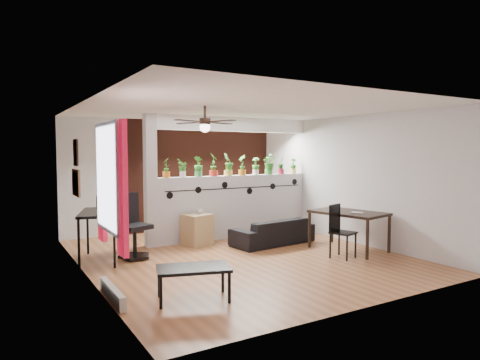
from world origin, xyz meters
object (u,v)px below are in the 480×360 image
object	(u,v)px
computer_desk	(100,216)
potted_plant_0	(166,167)
sofa	(273,232)
cube_shelf	(197,230)
dining_table	(348,216)
folding_chair	(339,226)
potted_plant_4	(228,164)
potted_plant_6	(256,166)
potted_plant_1	(183,167)
potted_plant_9	(293,165)
potted_plant_7	(269,163)
ceiling_fan	(205,124)
office_chair	(132,230)
potted_plant_8	(281,165)
coffee_table	(193,270)
cup	(199,211)
potted_plant_3	(214,164)
potted_plant_5	(242,164)
potted_plant_2	(198,166)

from	to	relation	value
computer_desk	potted_plant_0	bearing A→B (deg)	22.68
potted_plant_0	sofa	distance (m)	2.51
cube_shelf	sofa	bearing A→B (deg)	-41.26
dining_table	folding_chair	world-z (taller)	folding_chair
potted_plant_4	folding_chair	size ratio (longest dim) A/B	0.52
potted_plant_6	computer_desk	bearing A→B (deg)	-170.39
potted_plant_1	computer_desk	world-z (taller)	potted_plant_1
potted_plant_1	computer_desk	size ratio (longest dim) A/B	0.28
potted_plant_9	potted_plant_7	bearing A→B (deg)	-180.00
ceiling_fan	potted_plant_0	size ratio (longest dim) A/B	2.91
potted_plant_9	office_chair	size ratio (longest dim) A/B	0.32
potted_plant_6	potted_plant_8	world-z (taller)	potted_plant_8
sofa	coffee_table	world-z (taller)	sofa
potted_plant_4	office_chair	distance (m)	2.67
cup	office_chair	size ratio (longest dim) A/B	0.12
potted_plant_1	potted_plant_7	size ratio (longest dim) A/B	0.77
potted_plant_1	folding_chair	world-z (taller)	potted_plant_1
computer_desk	dining_table	distance (m)	4.51
potted_plant_4	potted_plant_3	bearing A→B (deg)	180.00
potted_plant_0	potted_plant_8	xyz separation A→B (m)	(2.81, 0.00, -0.01)
potted_plant_0	coffee_table	distance (m)	3.53
potted_plant_4	office_chair	bearing A→B (deg)	-162.77
office_chair	potted_plant_7	bearing A→B (deg)	12.03
cube_shelf	computer_desk	world-z (taller)	computer_desk
potted_plant_1	cube_shelf	distance (m)	1.29
potted_plant_5	dining_table	bearing A→B (deg)	-64.75
ceiling_fan	potted_plant_5	bearing A→B (deg)	45.39
cube_shelf	coffee_table	bearing A→B (deg)	-130.77
cube_shelf	ceiling_fan	bearing A→B (deg)	-124.90
potted_plant_8	potted_plant_9	distance (m)	0.35
cup	dining_table	world-z (taller)	dining_table
potted_plant_9	ceiling_fan	bearing A→B (deg)	-150.49
potted_plant_3	potted_plant_2	bearing A→B (deg)	180.00
potted_plant_4	computer_desk	xyz separation A→B (m)	(-2.84, -0.60, -0.83)
ceiling_fan	dining_table	bearing A→B (deg)	-7.89
computer_desk	folding_chair	distance (m)	4.15
dining_table	coffee_table	bearing A→B (deg)	-164.46
potted_plant_6	computer_desk	world-z (taller)	potted_plant_6
sofa	office_chair	xyz separation A→B (m)	(-2.78, 0.29, 0.25)
potted_plant_1	potted_plant_4	xyz separation A→B (m)	(1.05, 0.00, 0.06)
potted_plant_0	potted_plant_6	world-z (taller)	potted_plant_0
potted_plant_8	potted_plant_3	bearing A→B (deg)	180.00
potted_plant_0	coffee_table	bearing A→B (deg)	-105.27
potted_plant_2	computer_desk	bearing A→B (deg)	-164.32
potted_plant_2	potted_plant_5	size ratio (longest dim) A/B	0.94
potted_plant_0	potted_plant_9	world-z (taller)	potted_plant_0
potted_plant_0	cup	size ratio (longest dim) A/B	3.10
office_chair	coffee_table	xyz separation A→B (m)	(0.04, -2.49, -0.12)
potted_plant_0	computer_desk	bearing A→B (deg)	-157.32
potted_plant_3	cube_shelf	xyz separation A→B (m)	(-0.55, -0.34, -1.30)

